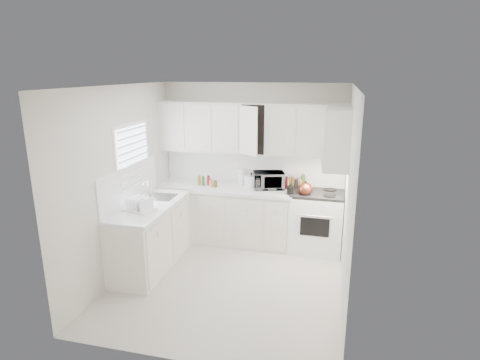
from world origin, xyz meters
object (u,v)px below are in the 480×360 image
(rice_cooker, at_px, (251,180))
(dish_rack, at_px, (139,203))
(stove, at_px, (317,213))
(tea_kettle, at_px, (305,188))
(utensil_crock, at_px, (290,184))
(microwave, at_px, (269,179))

(rice_cooker, xyz_separation_m, dish_rack, (-1.22, -1.48, -0.01))
(stove, height_order, rice_cooker, stove)
(stove, relative_size, tea_kettle, 4.67)
(stove, distance_m, utensil_crock, 0.67)
(tea_kettle, xyz_separation_m, microwave, (-0.60, 0.23, 0.05))
(tea_kettle, bearing_deg, dish_rack, -149.96)
(utensil_crock, bearing_deg, rice_cooker, 157.74)
(stove, relative_size, dish_rack, 3.21)
(tea_kettle, bearing_deg, stove, 41.63)
(rice_cooker, relative_size, dish_rack, 0.61)
(microwave, distance_m, rice_cooker, 0.29)
(rice_cooker, distance_m, utensil_crock, 0.72)
(microwave, bearing_deg, dish_rack, -153.17)
(microwave, bearing_deg, utensil_crock, -50.72)
(tea_kettle, relative_size, microwave, 0.55)
(tea_kettle, bearing_deg, microwave, 158.95)
(rice_cooker, xyz_separation_m, utensil_crock, (0.66, -0.27, 0.05))
(stove, relative_size, rice_cooker, 5.30)
(microwave, bearing_deg, rice_cooker, 158.60)
(stove, relative_size, utensil_crock, 3.78)
(stove, xyz_separation_m, utensil_crock, (-0.41, -0.18, 0.50))
(stove, bearing_deg, microwave, 175.38)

